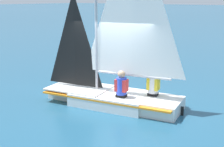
{
  "coord_description": "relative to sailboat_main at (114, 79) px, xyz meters",
  "views": [
    {
      "loc": [
        -5.59,
        7.18,
        3.2
      ],
      "look_at": [
        0.0,
        0.0,
        0.97
      ],
      "focal_mm": 50.0,
      "sensor_mm": 36.0,
      "label": 1
    }
  ],
  "objects": [
    {
      "name": "sailor_helm",
      "position": [
        -0.42,
        0.18,
        -0.2
      ],
      "size": [
        0.39,
        0.36,
        1.16
      ],
      "rotation": [
        0.0,
        0.0,
        0.21
      ],
      "color": "black",
      "rests_on": "ground_plane"
    },
    {
      "name": "sailor_crew",
      "position": [
        -1.07,
        -0.51,
        -0.19
      ],
      "size": [
        0.39,
        0.36,
        1.16
      ],
      "rotation": [
        0.0,
        0.0,
        0.21
      ],
      "color": "black",
      "rests_on": "ground_plane"
    },
    {
      "name": "ground_plane",
      "position": [
        0.06,
        0.01,
        -0.82
      ],
      "size": [
        260.0,
        260.0,
        0.0
      ],
      "primitive_type": "plane",
      "color": "#235675"
    },
    {
      "name": "sailboat_main",
      "position": [
        0.0,
        0.0,
        0.0
      ],
      "size": [
        4.39,
        2.32,
        5.57
      ],
      "rotation": [
        0.0,
        0.0,
        0.21
      ],
      "color": "white",
      "rests_on": "ground_plane"
    }
  ]
}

